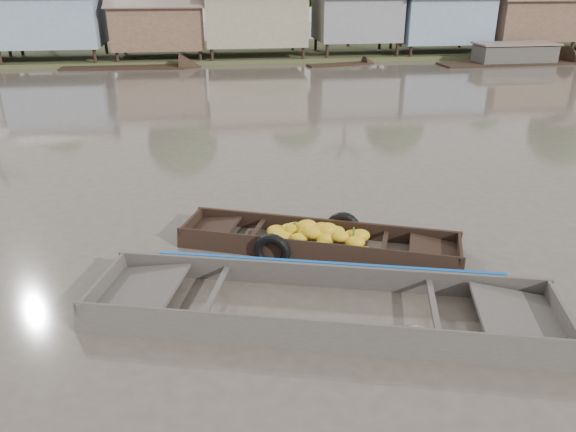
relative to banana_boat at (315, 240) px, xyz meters
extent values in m
plane|color=#4D443B|center=(-1.28, -0.52, -0.18)|extent=(120.00, 120.00, 0.00)
cube|color=#384723|center=(-1.28, 32.48, -0.18)|extent=(120.00, 12.00, 0.50)
cube|color=#7A8DA8|center=(-11.78, 28.98, 2.52)|extent=(6.20, 5.20, 3.20)
cube|color=brown|center=(-5.08, 28.98, 2.02)|extent=(5.80, 4.60, 2.70)
cube|color=gray|center=(1.22, 28.98, 2.47)|extent=(6.50, 5.30, 3.30)
cube|color=slate|center=(8.22, 28.98, 2.42)|extent=(5.40, 4.70, 2.90)
cube|color=#7A8DA8|center=(14.22, 28.98, 2.32)|extent=(6.00, 5.00, 3.10)
cube|color=brown|center=(20.72, 28.98, 2.27)|extent=(5.70, 4.90, 2.80)
cylinder|color=#473323|center=(-13.28, 33.48, 2.27)|extent=(0.28, 0.28, 4.90)
cylinder|color=#473323|center=(-4.28, 32.48, 2.97)|extent=(0.28, 0.28, 6.30)
cylinder|color=#473323|center=(4.72, 33.48, 2.45)|extent=(0.28, 0.28, 5.25)
cylinder|color=#473323|center=(12.72, 32.48, 2.62)|extent=(0.28, 0.28, 5.60)
cylinder|color=#473323|center=(20.72, 33.48, 2.10)|extent=(0.28, 0.28, 4.55)
cube|color=black|center=(0.09, -0.02, -0.26)|extent=(5.82, 3.16, 0.08)
cube|color=black|center=(0.32, 0.57, -0.02)|extent=(5.59, 2.31, 0.55)
cube|color=black|center=(-0.15, -0.61, -0.02)|extent=(5.59, 2.31, 0.55)
cube|color=black|center=(2.79, -1.08, -0.02)|extent=(0.53, 1.22, 0.52)
cube|color=black|center=(2.32, -0.90, 0.04)|extent=(1.35, 1.40, 0.20)
cube|color=black|center=(-2.62, 1.04, -0.02)|extent=(0.53, 1.22, 0.52)
cube|color=black|center=(-2.15, 0.85, 0.04)|extent=(1.35, 1.40, 0.20)
cube|color=black|center=(-1.21, 0.48, 0.08)|extent=(0.54, 1.19, 0.05)
cube|color=black|center=(1.38, -0.53, 0.08)|extent=(0.54, 1.19, 0.05)
ellipsoid|color=yellow|center=(0.52, 0.23, 0.07)|extent=(0.47, 0.40, 0.24)
ellipsoid|color=yellow|center=(0.95, -0.12, 0.10)|extent=(0.55, 0.47, 0.29)
ellipsoid|color=yellow|center=(-0.63, 0.03, 0.08)|extent=(0.50, 0.43, 0.26)
ellipsoid|color=yellow|center=(0.00, 0.23, 0.16)|extent=(0.50, 0.43, 0.26)
ellipsoid|color=yellow|center=(-0.16, -0.02, 0.20)|extent=(0.52, 0.45, 0.27)
ellipsoid|color=yellow|center=(-0.09, 0.19, 0.17)|extent=(0.50, 0.42, 0.26)
ellipsoid|color=yellow|center=(0.82, 0.00, 0.05)|extent=(0.49, 0.42, 0.25)
ellipsoid|color=yellow|center=(-0.72, 0.07, 0.07)|extent=(0.56, 0.48, 0.29)
ellipsoid|color=yellow|center=(0.08, 0.12, 0.19)|extent=(0.54, 0.46, 0.28)
ellipsoid|color=yellow|center=(-0.08, 0.37, 0.16)|extent=(0.45, 0.38, 0.23)
ellipsoid|color=yellow|center=(0.12, -0.15, 0.20)|extent=(0.50, 0.43, 0.26)
ellipsoid|color=yellow|center=(-0.52, 0.28, 0.16)|extent=(0.48, 0.41, 0.25)
ellipsoid|color=yellow|center=(-0.75, 0.26, 0.08)|extent=(0.56, 0.48, 0.29)
ellipsoid|color=yellow|center=(-0.36, -0.15, 0.14)|extent=(0.43, 0.37, 0.23)
ellipsoid|color=yellow|center=(-0.15, 0.13, 0.29)|extent=(0.53, 0.45, 0.28)
ellipsoid|color=yellow|center=(-0.68, -0.05, 0.01)|extent=(0.55, 0.47, 0.28)
ellipsoid|color=yellow|center=(-0.72, -0.04, 0.03)|extent=(0.55, 0.47, 0.29)
ellipsoid|color=yellow|center=(0.05, -0.39, 0.04)|extent=(0.45, 0.39, 0.24)
ellipsoid|color=yellow|center=(0.15, 0.05, 0.27)|extent=(0.43, 0.37, 0.22)
ellipsoid|color=yellow|center=(0.03, 0.28, 0.12)|extent=(0.46, 0.39, 0.24)
ellipsoid|color=yellow|center=(-0.06, -0.14, 0.25)|extent=(0.53, 0.46, 0.28)
ellipsoid|color=yellow|center=(0.42, -0.22, 0.20)|extent=(0.52, 0.44, 0.27)
ellipsoid|color=yellow|center=(0.89, -0.73, 0.01)|extent=(0.47, 0.40, 0.24)
ellipsoid|color=yellow|center=(0.23, -0.12, 0.29)|extent=(0.57, 0.49, 0.30)
ellipsoid|color=yellow|center=(-0.77, 0.46, 0.06)|extent=(0.51, 0.44, 0.27)
ellipsoid|color=yellow|center=(-0.84, 0.28, -0.01)|extent=(0.44, 0.37, 0.23)
ellipsoid|color=yellow|center=(-0.40, 0.23, 0.19)|extent=(0.56, 0.48, 0.29)
ellipsoid|color=yellow|center=(0.77, -0.45, 0.12)|extent=(0.52, 0.44, 0.27)
ellipsoid|color=yellow|center=(0.47, -0.36, 0.22)|extent=(0.44, 0.38, 0.23)
ellipsoid|color=yellow|center=(0.19, -0.27, 0.15)|extent=(0.49, 0.42, 0.25)
ellipsoid|color=yellow|center=(-0.90, -0.01, -0.03)|extent=(0.45, 0.38, 0.23)
ellipsoid|color=yellow|center=(0.47, 0.21, 0.08)|extent=(0.49, 0.41, 0.25)
cylinder|color=#3F6626|center=(-0.41, 0.17, 0.28)|extent=(0.04, 0.04, 0.19)
cylinder|color=#3F6626|center=(0.28, -0.10, 0.28)|extent=(0.04, 0.04, 0.19)
cylinder|color=#3F6626|center=(0.77, -0.29, 0.28)|extent=(0.04, 0.04, 0.19)
torus|color=black|center=(0.74, 0.49, 0.00)|extent=(0.82, 0.47, 0.81)
torus|color=black|center=(-0.96, -0.38, 0.00)|extent=(0.80, 0.46, 0.79)
cube|color=#3E3935|center=(-0.36, -2.60, -0.26)|extent=(7.98, 3.73, 0.08)
cube|color=#3E3935|center=(-0.10, -1.68, 0.02)|extent=(7.74, 2.32, 0.64)
cube|color=#3E3935|center=(-0.61, -3.52, 0.02)|extent=(7.74, 2.32, 0.64)
cube|color=#3E3935|center=(3.41, -3.66, 0.02)|extent=(0.59, 1.89, 0.61)
cube|color=#3E3935|center=(2.75, -3.47, 0.10)|extent=(1.76, 1.99, 0.25)
cube|color=#3E3935|center=(-4.12, -1.54, 0.02)|extent=(0.59, 1.89, 0.61)
cube|color=#3E3935|center=(-3.47, -1.73, 0.10)|extent=(1.76, 1.99, 0.25)
cube|color=#3E3935|center=(-2.16, -2.09, 0.15)|extent=(0.60, 1.83, 0.05)
cube|color=#3E3935|center=(1.44, -3.11, 0.15)|extent=(0.60, 1.83, 0.05)
cube|color=#665E54|center=(-0.36, -2.60, -0.21)|extent=(6.14, 3.08, 0.02)
cube|color=#104DA0|center=(-0.08, -1.62, 0.26)|extent=(6.24, 1.84, 0.16)
torus|color=olive|center=(1.10, -3.34, -0.18)|extent=(0.45, 0.45, 0.06)
torus|color=olive|center=(1.10, -3.34, -0.14)|extent=(0.36, 0.36, 0.06)
cube|color=black|center=(17.19, 24.17, -0.23)|extent=(9.19, 2.54, 0.35)
cube|color=black|center=(6.20, 25.19, -0.23)|extent=(4.15, 1.72, 0.35)
cube|color=black|center=(-7.21, 25.93, -0.23)|extent=(7.59, 2.10, 0.35)
cube|color=black|center=(17.72, 24.48, 0.37)|extent=(5.00, 2.00, 1.20)
camera|label=1|loc=(-2.07, -10.63, 5.27)|focal=35.00mm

